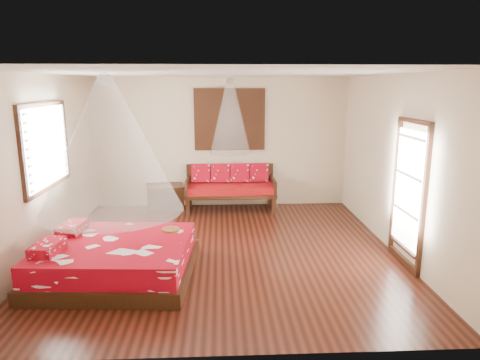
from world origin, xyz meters
name	(u,v)px	position (x,y,z in m)	size (l,w,h in m)	color
room	(222,166)	(0.00, 0.00, 1.40)	(5.54, 5.54, 2.84)	black
bed	(115,259)	(-1.50, -0.84, 0.25)	(2.19, 2.01, 0.64)	black
daybed	(230,186)	(0.19, 2.39, 0.52)	(1.90, 0.84, 0.97)	black
storage_chest	(165,197)	(-1.20, 2.45, 0.27)	(0.87, 0.71, 0.53)	black
shutter_panel	(230,120)	(0.19, 2.72, 1.90)	(1.52, 0.06, 1.32)	black
window_left	(47,146)	(-2.71, 0.20, 1.70)	(0.10, 1.74, 1.34)	black
glazed_door	(408,194)	(2.72, -0.60, 1.07)	(0.08, 1.02, 2.16)	black
wine_tray	(171,227)	(-0.77, -0.39, 0.56)	(0.26, 0.26, 0.21)	brown
mosquito_net_main	(109,145)	(-1.48, -0.84, 1.85)	(1.89, 1.89, 1.80)	white
mosquito_net_daybed	(230,116)	(0.19, 2.25, 2.00)	(0.83, 0.83, 1.50)	white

